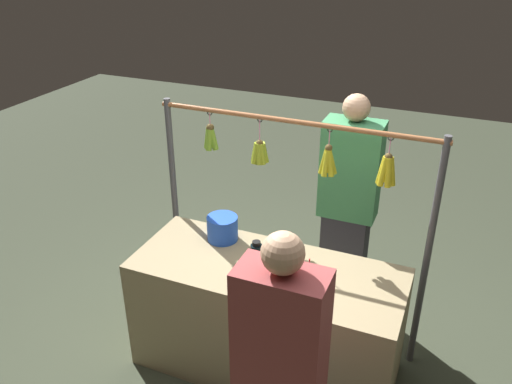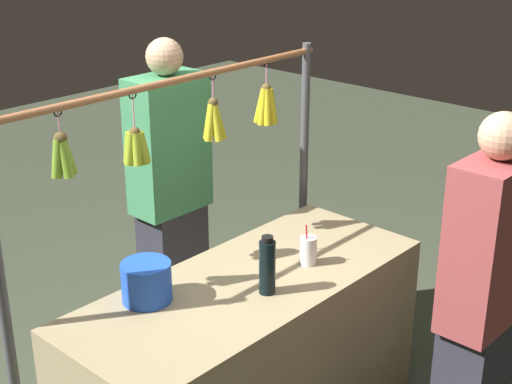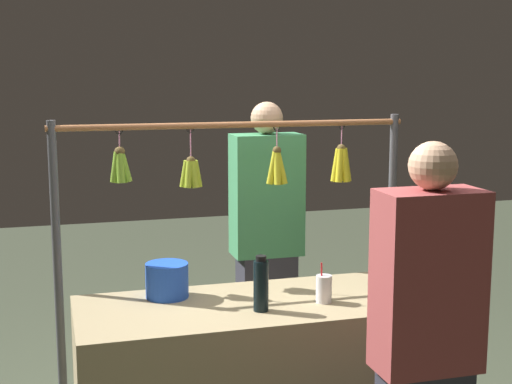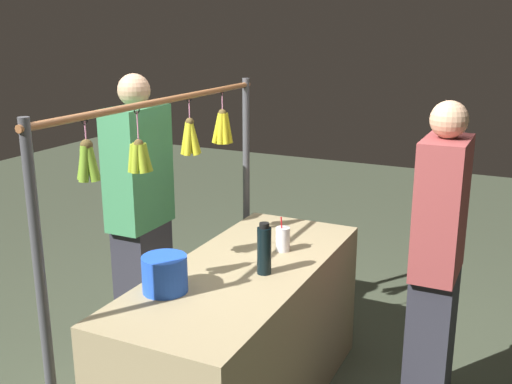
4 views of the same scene
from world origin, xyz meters
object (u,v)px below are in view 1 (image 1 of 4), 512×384
Objects in this scene: drink_cup at (310,278)px; vendor_person at (347,210)px; water_bottle at (256,261)px; blue_bucket at (222,228)px.

drink_cup is 0.92m from vendor_person.
blue_bucket is at bearing -40.16° from water_bottle.
drink_cup is 0.11× the size of vendor_person.
water_bottle is 0.50m from blue_bucket.
blue_bucket is (0.38, -0.32, -0.04)m from water_bottle.
water_bottle is 1.01m from vendor_person.
drink_cup is at bearing 90.48° from vendor_person.
vendor_person reaches higher than drink_cup.
vendor_person is at bearing -89.52° from drink_cup.
drink_cup is (-0.70, 0.28, -0.02)m from blue_bucket.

